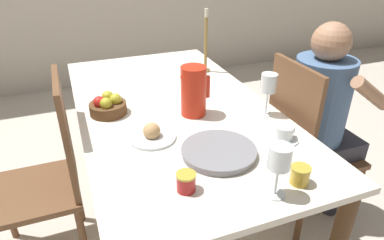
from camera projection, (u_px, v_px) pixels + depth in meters
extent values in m
plane|color=beige|center=(177.00, 211.00, 2.14)|extent=(20.00, 20.00, 0.00)
cube|color=silver|center=(174.00, 108.00, 1.80)|extent=(0.97, 1.78, 0.03)
cylinder|color=#472D19|center=(85.00, 115.00, 2.52)|extent=(0.07, 0.07, 0.70)
cylinder|color=#472D19|center=(192.00, 98.00, 2.79)|extent=(0.07, 0.07, 0.70)
cylinder|color=brown|center=(313.00, 161.00, 2.26)|extent=(0.04, 0.04, 0.40)
cylinder|color=brown|center=(355.00, 197.00, 1.96)|extent=(0.04, 0.04, 0.40)
cylinder|color=brown|center=(265.00, 174.00, 2.15)|extent=(0.04, 0.04, 0.40)
cylinder|color=brown|center=(301.00, 213.00, 1.84)|extent=(0.04, 0.04, 0.40)
cube|color=brown|center=(314.00, 155.00, 1.95)|extent=(0.42, 0.42, 0.03)
cube|color=brown|center=(292.00, 116.00, 1.75)|extent=(0.03, 0.39, 0.55)
cylinder|color=brown|center=(7.00, 210.00, 1.87)|extent=(0.04, 0.04, 0.40)
cylinder|color=brown|center=(84.00, 240.00, 1.68)|extent=(0.04, 0.04, 0.40)
cylinder|color=brown|center=(77.00, 193.00, 1.98)|extent=(0.04, 0.04, 0.40)
cube|color=brown|center=(34.00, 192.00, 1.67)|extent=(0.42, 0.42, 0.03)
cube|color=brown|center=(66.00, 133.00, 1.59)|extent=(0.03, 0.39, 0.55)
cylinder|color=#33333D|center=(317.00, 169.00, 2.17)|extent=(0.09, 0.09, 0.43)
cylinder|color=#33333D|center=(335.00, 184.00, 2.04)|extent=(0.09, 0.09, 0.43)
cube|color=#33333D|center=(324.00, 142.00, 1.96)|extent=(0.30, 0.34, 0.11)
cylinder|color=#4C6B93|center=(320.00, 101.00, 1.80)|extent=(0.30, 0.30, 0.46)
sphere|color=#A37556|center=(331.00, 42.00, 1.65)|extent=(0.19, 0.19, 0.19)
cylinder|color=#A37556|center=(371.00, 93.00, 1.60)|extent=(0.25, 0.06, 0.20)
cylinder|color=red|center=(193.00, 91.00, 1.65)|extent=(0.12, 0.12, 0.25)
cube|color=red|center=(207.00, 87.00, 1.67)|extent=(0.02, 0.02, 0.11)
cone|color=red|center=(184.00, 73.00, 1.59)|extent=(0.04, 0.04, 0.04)
cylinder|color=white|center=(265.00, 114.00, 1.70)|extent=(0.07, 0.07, 0.00)
cylinder|color=white|center=(267.00, 103.00, 1.68)|extent=(0.01, 0.01, 0.12)
cylinder|color=white|center=(269.00, 83.00, 1.63)|extent=(0.08, 0.08, 0.09)
cylinder|color=white|center=(275.00, 194.00, 1.18)|extent=(0.07, 0.07, 0.00)
cylinder|color=white|center=(277.00, 181.00, 1.15)|extent=(0.01, 0.01, 0.11)
cylinder|color=white|center=(280.00, 157.00, 1.11)|extent=(0.08, 0.08, 0.08)
cylinder|color=red|center=(279.00, 162.00, 1.11)|extent=(0.06, 0.06, 0.05)
cylinder|color=silver|center=(283.00, 139.00, 1.49)|extent=(0.14, 0.14, 0.01)
cylinder|color=silver|center=(284.00, 132.00, 1.48)|extent=(0.08, 0.08, 0.06)
cube|color=silver|center=(293.00, 130.00, 1.49)|extent=(0.01, 0.01, 0.03)
cylinder|color=gray|center=(219.00, 153.00, 1.39)|extent=(0.30, 0.30, 0.02)
cylinder|color=gray|center=(219.00, 150.00, 1.38)|extent=(0.31, 0.31, 0.01)
cylinder|color=silver|center=(152.00, 137.00, 1.50)|extent=(0.21, 0.21, 0.01)
sphere|color=tan|center=(152.00, 131.00, 1.49)|extent=(0.08, 0.08, 0.08)
cylinder|color=gold|center=(300.00, 175.00, 1.22)|extent=(0.07, 0.07, 0.07)
cylinder|color=gold|center=(301.00, 168.00, 1.20)|extent=(0.07, 0.07, 0.01)
cylinder|color=#A81E1E|center=(186.00, 182.00, 1.18)|extent=(0.07, 0.07, 0.07)
cylinder|color=gold|center=(186.00, 175.00, 1.17)|extent=(0.07, 0.07, 0.01)
cylinder|color=brown|center=(108.00, 108.00, 1.70)|extent=(0.18, 0.18, 0.06)
sphere|color=gold|center=(116.00, 99.00, 1.69)|extent=(0.06, 0.06, 0.06)
sphere|color=gold|center=(108.00, 96.00, 1.72)|extent=(0.06, 0.06, 0.06)
sphere|color=red|center=(99.00, 102.00, 1.66)|extent=(0.06, 0.06, 0.06)
sphere|color=gold|center=(106.00, 104.00, 1.64)|extent=(0.06, 0.06, 0.06)
cylinder|color=olive|center=(205.00, 70.00, 2.24)|extent=(0.06, 0.06, 0.01)
cylinder|color=olive|center=(206.00, 44.00, 2.16)|extent=(0.02, 0.02, 0.33)
cylinder|color=beige|center=(206.00, 13.00, 2.07)|extent=(0.02, 0.02, 0.05)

